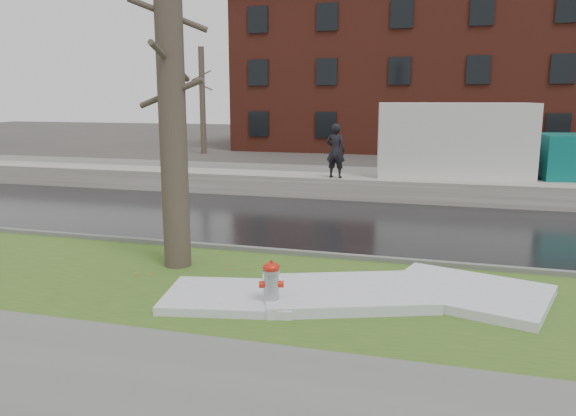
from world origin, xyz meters
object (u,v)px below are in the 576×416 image
(tree, at_px, (172,97))
(box_truck, at_px, (484,148))
(worker, at_px, (336,151))
(fire_hydrant, at_px, (271,283))

(tree, xyz_separation_m, box_truck, (6.39, 10.40, -1.72))
(tree, bearing_deg, worker, 79.86)
(fire_hydrant, height_order, tree, tree)
(fire_hydrant, relative_size, tree, 0.12)
(tree, height_order, worker, tree)
(tree, bearing_deg, box_truck, 58.45)
(tree, xyz_separation_m, worker, (1.55, 8.66, -1.78))
(box_truck, bearing_deg, fire_hydrant, -114.86)
(box_truck, xyz_separation_m, worker, (-4.84, -1.74, -0.06))
(fire_hydrant, xyz_separation_m, tree, (-2.60, 1.82, 2.96))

